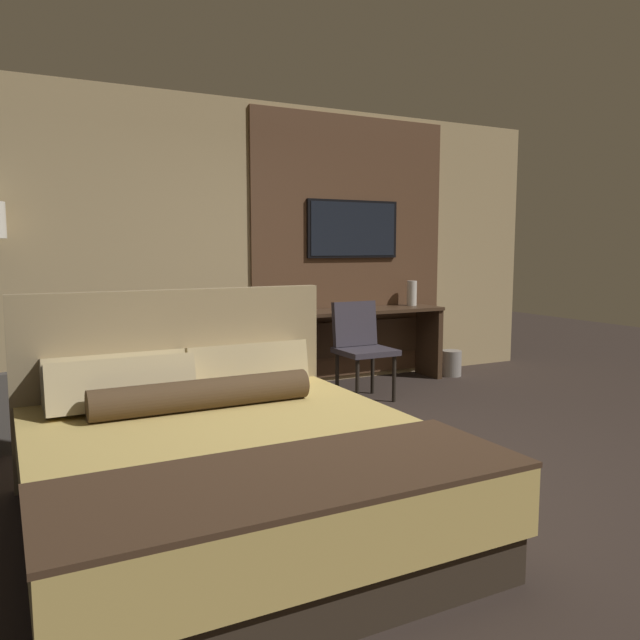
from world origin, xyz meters
The scene contains 8 objects.
ground_plane centered at (0.00, 0.00, 0.00)m, with size 16.00×16.00×0.00m, color #332823.
wall_back_tv_panel centered at (0.17, 2.59, 1.40)m, with size 7.20×0.09×2.80m.
bed centered at (-1.05, -0.22, 0.31)m, with size 1.93×2.14×1.15m.
desk centered at (1.29, 2.34, 0.52)m, with size 1.75×0.45×0.78m.
tv centered at (1.29, 2.52, 1.59)m, with size 1.06×0.04×0.60m.
desk_chair centered at (0.94, 1.78, 0.54)m, with size 0.49×0.48×0.90m.
vase_tall centered at (1.96, 2.39, 0.91)m, with size 0.11×0.11×0.27m.
waste_bin centered at (2.36, 2.19, 0.14)m, with size 0.22×0.22×0.28m.
Camera 1 is at (-2.02, -3.14, 1.41)m, focal length 35.00 mm.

